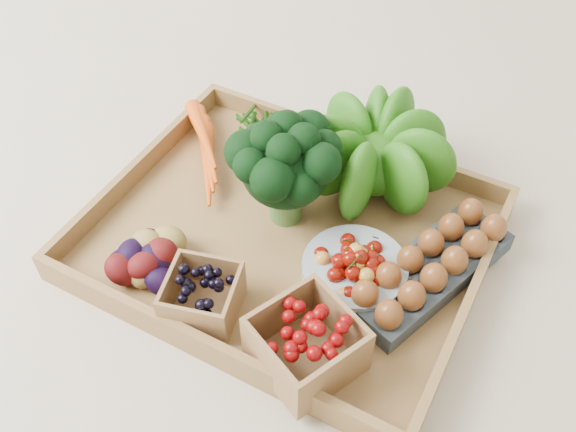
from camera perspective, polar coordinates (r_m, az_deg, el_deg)
The scene contains 10 objects.
ground at distance 0.95m, azimuth 0.00°, elevation -2.44°, with size 4.00×4.00×0.00m, color beige.
tray at distance 0.95m, azimuth 0.00°, elevation -2.14°, with size 0.55×0.45×0.01m, color olive.
carrots at distance 1.05m, azimuth -7.23°, elevation 6.04°, with size 0.18×0.13×0.04m, color #F05410, non-canonical shape.
lettuce at distance 0.97m, azimuth 7.89°, elevation 6.21°, with size 0.16×0.16×0.16m, color #22530D.
broccoli at distance 0.92m, azimuth -0.22°, elevation 2.74°, with size 0.16×0.16×0.13m, color black, non-canonical shape.
cherry_bowl at distance 0.88m, azimuth 5.90°, elevation -5.06°, with size 0.14×0.14×0.04m, color #8C9EA5.
egg_carton at distance 0.90m, azimuth 12.42°, elevation -4.90°, with size 0.09×0.26×0.03m, color #363F45.
potatoes at distance 0.90m, azimuth -12.53°, elevation -3.23°, with size 0.13×0.13×0.07m, color #460B0C, non-canonical shape.
punnet_blackberry at distance 0.84m, azimuth -7.62°, elevation -7.06°, with size 0.09×0.09×0.06m, color black.
punnet_raspberry at distance 0.79m, azimuth 1.64°, elevation -11.31°, with size 0.11×0.11×0.08m, color #680405.
Camera 1 is at (0.29, -0.54, 0.73)m, focal length 40.00 mm.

